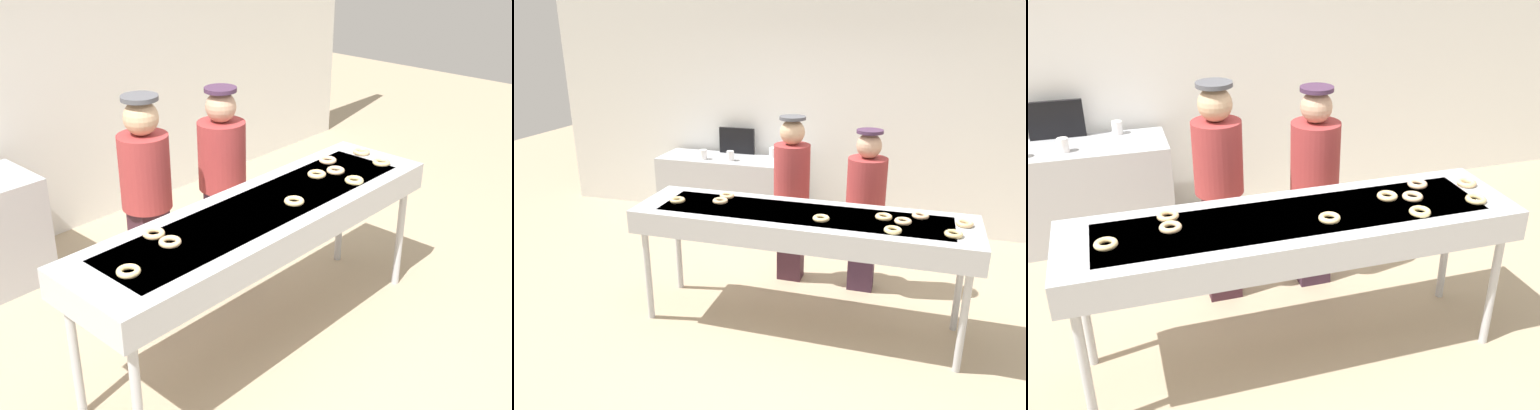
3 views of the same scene
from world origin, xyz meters
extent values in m
plane|color=tan|center=(0.00, 0.00, 0.00)|extent=(16.00, 16.00, 0.00)
cube|color=white|center=(0.00, 2.49, 1.54)|extent=(8.00, 0.12, 3.08)
cube|color=#B7BABF|center=(0.00, 0.00, 0.92)|extent=(2.74, 0.73, 0.19)
cube|color=slate|center=(0.00, 0.00, 0.97)|extent=(2.33, 0.51, 0.08)
cylinder|color=#B7BABF|center=(-1.27, -0.28, 0.41)|extent=(0.06, 0.06, 0.82)
cylinder|color=#B7BABF|center=(1.27, -0.28, 0.41)|extent=(0.06, 0.06, 0.82)
cylinder|color=#B7BABF|center=(-1.27, 0.28, 0.41)|extent=(0.06, 0.06, 0.82)
cylinder|color=#B7BABF|center=(1.27, 0.28, 0.41)|extent=(0.06, 0.06, 0.82)
torus|color=#EDC285|center=(1.23, 0.09, 1.03)|extent=(0.14, 0.14, 0.03)
torus|color=#F6CF8C|center=(0.64, 0.06, 1.03)|extent=(0.18, 0.18, 0.03)
torus|color=#F8C686|center=(-0.72, 0.20, 1.03)|extent=(0.16, 0.16, 0.03)
torus|color=#F2D488|center=(0.72, -0.19, 1.03)|extent=(0.13, 0.13, 0.03)
torus|color=beige|center=(0.78, 0.01, 1.03)|extent=(0.18, 0.18, 0.03)
torus|color=#EEC58E|center=(-0.72, 0.05, 1.03)|extent=(0.14, 0.14, 0.03)
torus|color=#F0D08C|center=(0.18, -0.11, 1.03)|extent=(0.17, 0.17, 0.03)
torus|color=#F3C193|center=(0.91, 0.17, 1.03)|extent=(0.17, 0.17, 0.03)
torus|color=#E9CC83|center=(1.14, -0.14, 1.03)|extent=(0.17, 0.17, 0.03)
torus|color=#EED08A|center=(-1.08, -0.04, 1.03)|extent=(0.18, 0.18, 0.03)
cube|color=#3C2435|center=(0.42, 0.79, 0.39)|extent=(0.24, 0.18, 0.78)
cylinder|color=#993333|center=(0.42, 0.79, 1.05)|extent=(0.36, 0.36, 0.52)
sphere|color=tan|center=(0.42, 0.79, 1.42)|extent=(0.23, 0.23, 0.23)
cylinder|color=#412841|center=(0.42, 0.79, 1.55)|extent=(0.24, 0.24, 0.03)
cube|color=#3C1F29|center=(-0.29, 0.80, 0.43)|extent=(0.24, 0.18, 0.86)
cylinder|color=#993333|center=(-0.29, 0.80, 1.12)|extent=(0.35, 0.35, 0.52)
sphere|color=tan|center=(-0.29, 0.80, 1.50)|extent=(0.23, 0.23, 0.23)
cylinder|color=#4A4A50|center=(-0.29, 0.80, 1.63)|extent=(0.25, 0.25, 0.03)
cube|color=#B7BABF|center=(-1.41, 2.04, 0.44)|extent=(1.79, 0.62, 0.88)
cylinder|color=white|center=(-1.36, 1.92, 0.94)|extent=(0.09, 0.09, 0.12)
cylinder|color=white|center=(-0.91, 2.25, 0.94)|extent=(0.09, 0.09, 0.12)
cube|color=black|center=(-1.41, 2.30, 1.04)|extent=(0.47, 0.04, 0.33)
camera|label=1|loc=(-2.78, -2.51, 2.77)|focal=45.94mm
camera|label=2|loc=(0.84, -3.65, 2.40)|focal=35.10mm
camera|label=3|loc=(-0.98, -2.93, 2.59)|focal=41.15mm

